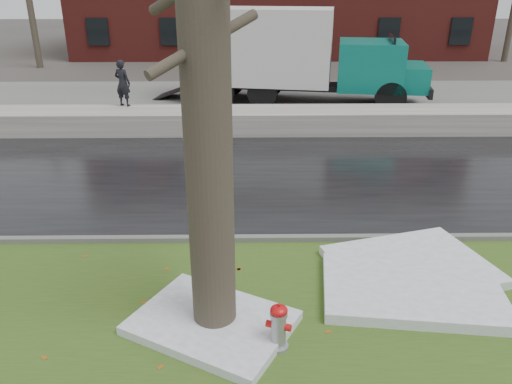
{
  "coord_description": "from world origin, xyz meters",
  "views": [
    {
      "loc": [
        0.14,
        -7.56,
        4.74
      ],
      "look_at": [
        0.25,
        1.17,
        1.0
      ],
      "focal_mm": 35.0,
      "sensor_mm": 36.0,
      "label": 1
    }
  ],
  "objects_px": {
    "box_truck": "(288,54)",
    "tree": "(205,50)",
    "fire_hydrant": "(279,325)",
    "worker": "(123,83)"
  },
  "relations": [
    {
      "from": "box_truck",
      "to": "tree",
      "type": "bearing_deg",
      "value": -88.25
    },
    {
      "from": "fire_hydrant",
      "to": "tree",
      "type": "height_order",
      "value": "tree"
    },
    {
      "from": "fire_hydrant",
      "to": "worker",
      "type": "height_order",
      "value": "worker"
    },
    {
      "from": "tree",
      "to": "box_truck",
      "type": "height_order",
      "value": "tree"
    },
    {
      "from": "tree",
      "to": "worker",
      "type": "height_order",
      "value": "tree"
    },
    {
      "from": "fire_hydrant",
      "to": "worker",
      "type": "xyz_separation_m",
      "value": [
        -4.64,
        11.36,
        1.09
      ]
    },
    {
      "from": "tree",
      "to": "box_truck",
      "type": "xyz_separation_m",
      "value": [
        2.07,
        14.52,
        -2.01
      ]
    },
    {
      "from": "tree",
      "to": "box_truck",
      "type": "bearing_deg",
      "value": 81.89
    },
    {
      "from": "fire_hydrant",
      "to": "worker",
      "type": "relative_size",
      "value": 0.47
    },
    {
      "from": "box_truck",
      "to": "worker",
      "type": "xyz_separation_m",
      "value": [
        -5.81,
        -3.7,
        -0.44
      ]
    }
  ]
}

